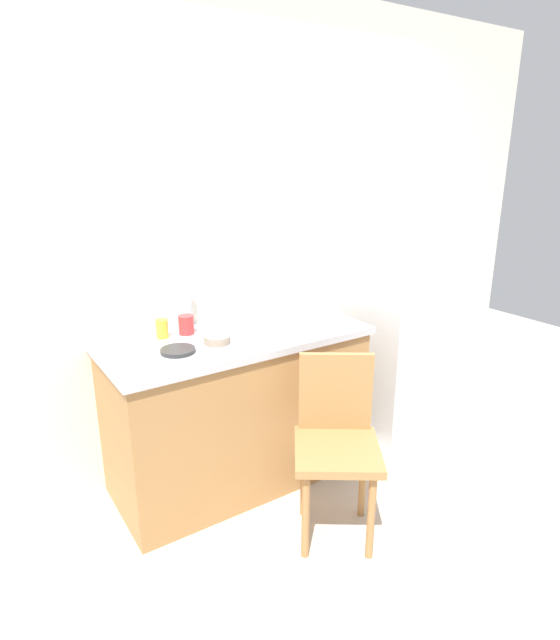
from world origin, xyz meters
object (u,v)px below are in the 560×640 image
(cup_yellow, at_px, (162,329))
(terracotta_bowl, at_px, (217,340))
(refrigerator, at_px, (399,323))
(dish_tray, at_px, (290,318))
(chair, at_px, (336,439))
(hotplate, at_px, (178,350))
(cup_red, at_px, (186,325))

(cup_yellow, bearing_deg, terracotta_bowl, -49.03)
(refrigerator, relative_size, cup_yellow, 14.26)
(refrigerator, relative_size, dish_tray, 5.17)
(terracotta_bowl, bearing_deg, dish_tray, 9.52)
(chair, relative_size, terracotta_bowl, 6.64)
(refrigerator, xyz_separation_m, terracotta_bowl, (-1.39, -0.07, 0.18))
(chair, height_order, cup_yellow, cup_yellow)
(refrigerator, height_order, dish_tray, refrigerator)
(refrigerator, height_order, cup_yellow, refrigerator)
(refrigerator, bearing_deg, chair, -148.91)
(cup_yellow, bearing_deg, dish_tray, -11.71)
(dish_tray, relative_size, cup_yellow, 2.76)
(dish_tray, height_order, cup_yellow, cup_yellow)
(hotplate, distance_m, cup_yellow, 0.25)
(cup_yellow, xyz_separation_m, cup_red, (0.13, -0.01, 0.00))
(hotplate, relative_size, cup_red, 1.67)
(refrigerator, relative_size, terracotta_bowl, 10.80)
(cup_yellow, bearing_deg, refrigerator, -5.76)
(dish_tray, relative_size, terracotta_bowl, 2.09)
(chair, height_order, hotplate, hotplate)
(chair, distance_m, cup_yellow, 1.06)
(refrigerator, height_order, chair, refrigerator)
(dish_tray, height_order, cup_red, cup_red)
(chair, xyz_separation_m, cup_red, (-0.40, 0.79, 0.43))
(cup_yellow, bearing_deg, chair, -56.14)
(refrigerator, xyz_separation_m, hotplate, (-1.61, -0.08, 0.17))
(dish_tray, xyz_separation_m, cup_red, (-0.58, 0.14, 0.03))
(chair, bearing_deg, dish_tray, 109.63)
(cup_red, bearing_deg, hotplate, -122.41)
(dish_tray, xyz_separation_m, terracotta_bowl, (-0.51, -0.09, -0.00))
(cup_red, bearing_deg, chair, -62.89)
(chair, distance_m, terracotta_bowl, 0.77)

